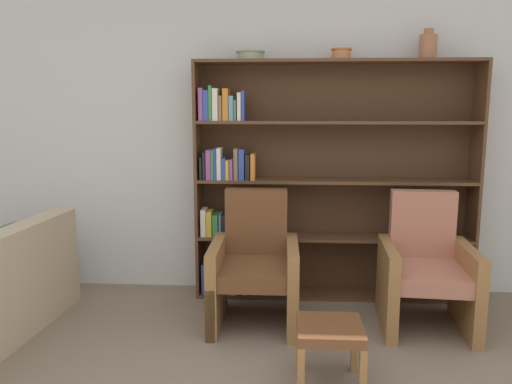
% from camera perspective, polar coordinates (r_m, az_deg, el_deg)
% --- Properties ---
extents(wall_back, '(12.00, 0.06, 2.75)m').
position_cam_1_polar(wall_back, '(4.33, 3.80, 6.62)').
color(wall_back, silver).
rests_on(wall_back, ground).
extents(bookshelf, '(2.31, 0.30, 1.98)m').
position_cam_1_polar(bookshelf, '(4.21, 5.97, 0.89)').
color(bookshelf, brown).
rests_on(bookshelf, ground).
extents(bowl_stoneware, '(0.24, 0.24, 0.08)m').
position_cam_1_polar(bowl_stoneware, '(4.16, -0.64, 15.44)').
color(bowl_stoneware, gray).
rests_on(bowl_stoneware, bookshelf).
extents(bowl_cream, '(0.17, 0.17, 0.09)m').
position_cam_1_polar(bowl_cream, '(4.17, 9.73, 15.39)').
color(bowl_cream, '#C67547').
rests_on(bowl_cream, bookshelf).
extents(vase_tall, '(0.14, 0.14, 0.23)m').
position_cam_1_polar(vase_tall, '(4.30, 19.06, 15.50)').
color(vase_tall, '#A36647').
rests_on(vase_tall, bookshelf).
extents(armchair_leather, '(0.64, 0.68, 0.98)m').
position_cam_1_polar(armchair_leather, '(3.78, -0.14, -8.64)').
color(armchair_leather, olive).
rests_on(armchair_leather, ground).
extents(armchair_cushioned, '(0.68, 0.72, 0.98)m').
position_cam_1_polar(armchair_cushioned, '(3.91, 18.83, -8.53)').
color(armchair_cushioned, olive).
rests_on(armchair_cushioned, ground).
extents(footstool, '(0.38, 0.38, 0.37)m').
position_cam_1_polar(footstool, '(3.01, 8.42, -15.91)').
color(footstool, olive).
rests_on(footstool, ground).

